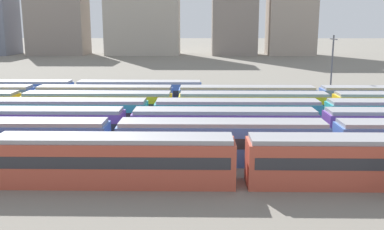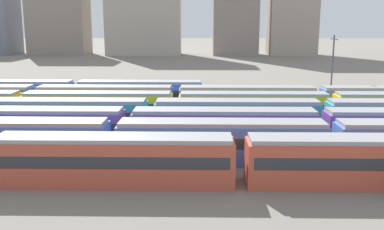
{
  "view_description": "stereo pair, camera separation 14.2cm",
  "coord_description": "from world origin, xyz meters",
  "px_view_note": "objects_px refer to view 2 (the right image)",
  "views": [
    {
      "loc": [
        33.65,
        -31.23,
        12.0
      ],
      "look_at": [
        32.86,
        15.6,
        2.04
      ],
      "focal_mm": 40.75,
      "sensor_mm": 36.0,
      "label": 1
    },
    {
      "loc": [
        33.79,
        -31.22,
        12.0
      ],
      "look_at": [
        32.86,
        15.6,
        2.04
      ],
      "focal_mm": 40.75,
      "sensor_mm": 36.0,
      "label": 2
    }
  ],
  "objects_px": {
    "train_track_3": "(237,116)",
    "train_track_5": "(247,100)",
    "train_track_4": "(253,107)",
    "train_track_6": "(11,93)",
    "train_track_1": "(222,142)",
    "catenary_pole_1": "(332,66)",
    "train_track_0": "(115,160)",
    "train_track_2": "(128,127)"
  },
  "relations": [
    {
      "from": "train_track_1",
      "to": "train_track_4",
      "type": "bearing_deg",
      "value": 73.68
    },
    {
      "from": "train_track_5",
      "to": "train_track_6",
      "type": "height_order",
      "value": "same"
    },
    {
      "from": "train_track_0",
      "to": "train_track_5",
      "type": "height_order",
      "value": "same"
    },
    {
      "from": "train_track_4",
      "to": "train_track_5",
      "type": "bearing_deg",
      "value": 92.62
    },
    {
      "from": "train_track_0",
      "to": "train_track_6",
      "type": "distance_m",
      "value": 37.76
    },
    {
      "from": "train_track_1",
      "to": "train_track_4",
      "type": "distance_m",
      "value": 16.26
    },
    {
      "from": "train_track_0",
      "to": "catenary_pole_1",
      "type": "bearing_deg",
      "value": 52.62
    },
    {
      "from": "train_track_0",
      "to": "train_track_3",
      "type": "xyz_separation_m",
      "value": [
        10.47,
        15.6,
        0.0
      ]
    },
    {
      "from": "train_track_0",
      "to": "train_track_1",
      "type": "bearing_deg",
      "value": 32.08
    },
    {
      "from": "train_track_2",
      "to": "catenary_pole_1",
      "type": "xyz_separation_m",
      "value": [
        26.79,
        23.78,
        3.75
      ]
    },
    {
      "from": "train_track_1",
      "to": "train_track_5",
      "type": "distance_m",
      "value": 21.25
    },
    {
      "from": "train_track_0",
      "to": "catenary_pole_1",
      "type": "height_order",
      "value": "catenary_pole_1"
    },
    {
      "from": "train_track_3",
      "to": "train_track_4",
      "type": "distance_m",
      "value": 5.73
    },
    {
      "from": "catenary_pole_1",
      "to": "train_track_1",
      "type": "bearing_deg",
      "value": -121.58
    },
    {
      "from": "train_track_3",
      "to": "train_track_5",
      "type": "xyz_separation_m",
      "value": [
        2.16,
        10.4,
        0.0
      ]
    },
    {
      "from": "train_track_2",
      "to": "train_track_1",
      "type": "bearing_deg",
      "value": -30.1
    },
    {
      "from": "train_track_4",
      "to": "train_track_2",
      "type": "bearing_deg",
      "value": -142.47
    },
    {
      "from": "catenary_pole_1",
      "to": "train_track_4",
      "type": "bearing_deg",
      "value": -134.71
    },
    {
      "from": "train_track_1",
      "to": "train_track_2",
      "type": "xyz_separation_m",
      "value": [
        -8.97,
        5.2,
        0.0
      ]
    },
    {
      "from": "train_track_1",
      "to": "train_track_3",
      "type": "distance_m",
      "value": 10.62
    },
    {
      "from": "train_track_5",
      "to": "catenary_pole_1",
      "type": "xyz_separation_m",
      "value": [
        13.49,
        8.18,
        3.75
      ]
    },
    {
      "from": "train_track_2",
      "to": "train_track_4",
      "type": "relative_size",
      "value": 0.8
    },
    {
      "from": "train_track_1",
      "to": "train_track_3",
      "type": "relative_size",
      "value": 1.0
    },
    {
      "from": "train_track_2",
      "to": "train_track_4",
      "type": "xyz_separation_m",
      "value": [
        13.54,
        10.4,
        0.0
      ]
    },
    {
      "from": "train_track_0",
      "to": "train_track_5",
      "type": "relative_size",
      "value": 1.0
    },
    {
      "from": "catenary_pole_1",
      "to": "train_track_2",
      "type": "bearing_deg",
      "value": -138.4
    },
    {
      "from": "train_track_1",
      "to": "train_track_5",
      "type": "xyz_separation_m",
      "value": [
        4.33,
        20.8,
        0.0
      ]
    },
    {
      "from": "train_track_1",
      "to": "train_track_2",
      "type": "relative_size",
      "value": 1.25
    },
    {
      "from": "train_track_5",
      "to": "train_track_6",
      "type": "bearing_deg",
      "value": 171.28
    },
    {
      "from": "train_track_3",
      "to": "train_track_6",
      "type": "height_order",
      "value": "same"
    },
    {
      "from": "train_track_6",
      "to": "train_track_5",
      "type": "bearing_deg",
      "value": -8.72
    },
    {
      "from": "train_track_4",
      "to": "catenary_pole_1",
      "type": "bearing_deg",
      "value": 45.29
    },
    {
      "from": "train_track_1",
      "to": "train_track_4",
      "type": "relative_size",
      "value": 1.0
    },
    {
      "from": "train_track_5",
      "to": "train_track_4",
      "type": "bearing_deg",
      "value": -87.38
    },
    {
      "from": "train_track_0",
      "to": "catenary_pole_1",
      "type": "xyz_separation_m",
      "value": [
        26.12,
        34.18,
        3.75
      ]
    },
    {
      "from": "train_track_1",
      "to": "train_track_6",
      "type": "height_order",
      "value": "same"
    },
    {
      "from": "train_track_4",
      "to": "train_track_5",
      "type": "relative_size",
      "value": 1.0
    },
    {
      "from": "train_track_6",
      "to": "catenary_pole_1",
      "type": "bearing_deg",
      "value": 3.6
    },
    {
      "from": "train_track_6",
      "to": "train_track_0",
      "type": "bearing_deg",
      "value": -55.71
    },
    {
      "from": "train_track_0",
      "to": "train_track_1",
      "type": "distance_m",
      "value": 9.79
    },
    {
      "from": "train_track_4",
      "to": "train_track_5",
      "type": "distance_m",
      "value": 5.21
    },
    {
      "from": "train_track_3",
      "to": "catenary_pole_1",
      "type": "distance_m",
      "value": 24.58
    }
  ]
}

